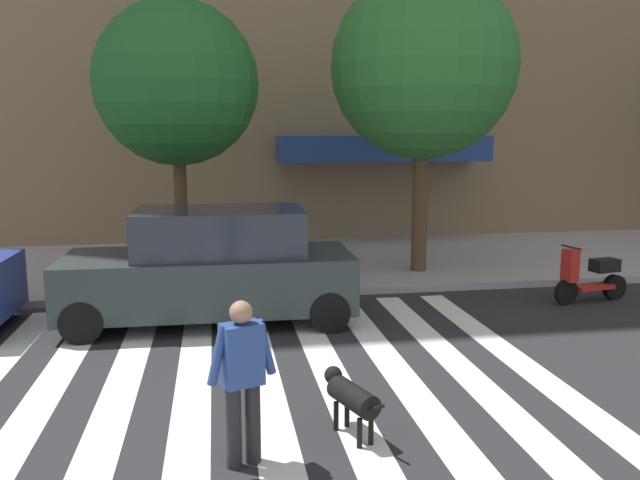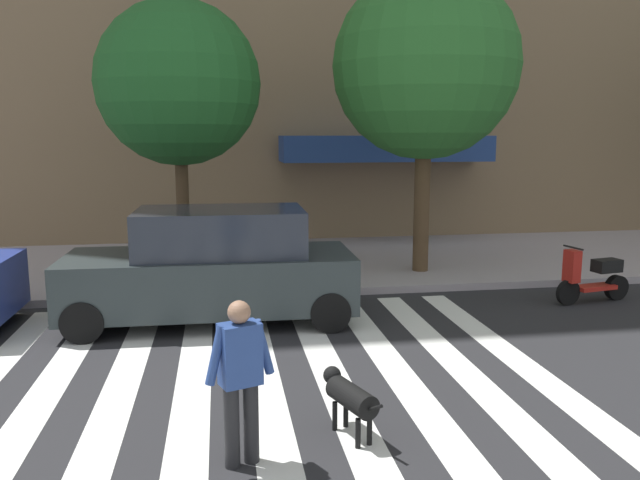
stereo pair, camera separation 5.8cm
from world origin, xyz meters
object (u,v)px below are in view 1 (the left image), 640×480
(parked_scooter, at_px, (591,277))
(street_tree_middle, at_px, (424,66))
(pedestrian_dog_walker, at_px, (242,374))
(street_tree_nearest, at_px, (177,84))
(parked_car_behind_first, at_px, (212,267))
(dog_on_leash, at_px, (350,396))

(parked_scooter, height_order, street_tree_middle, street_tree_middle)
(pedestrian_dog_walker, bearing_deg, street_tree_middle, 60.68)
(street_tree_nearest, bearing_deg, pedestrian_dog_walker, -83.29)
(street_tree_nearest, bearing_deg, parked_car_behind_first, -77.86)
(parked_car_behind_first, bearing_deg, parked_scooter, 0.71)
(dog_on_leash, bearing_deg, pedestrian_dog_walker, -159.93)
(parked_scooter, distance_m, pedestrian_dog_walker, 8.41)
(parked_scooter, xyz_separation_m, dog_on_leash, (-5.65, -4.53, -0.03))
(parked_scooter, bearing_deg, parked_car_behind_first, -179.29)
(street_tree_middle, bearing_deg, street_tree_nearest, 176.94)
(street_tree_middle, xyz_separation_m, pedestrian_dog_walker, (-4.23, -7.54, -3.64))
(street_tree_middle, bearing_deg, parked_car_behind_first, -149.34)
(street_tree_middle, distance_m, pedestrian_dog_walker, 9.38)
(street_tree_nearest, bearing_deg, dog_on_leash, -74.40)
(parked_car_behind_first, height_order, street_tree_middle, street_tree_middle)
(street_tree_nearest, relative_size, dog_on_leash, 5.53)
(pedestrian_dog_walker, bearing_deg, parked_car_behind_first, 93.34)
(parked_scooter, relative_size, pedestrian_dog_walker, 0.99)
(parked_car_behind_first, relative_size, street_tree_middle, 0.75)
(parked_car_behind_first, distance_m, parked_scooter, 7.09)
(parked_car_behind_first, height_order, street_tree_nearest, street_tree_nearest)
(parked_car_behind_first, relative_size, pedestrian_dog_walker, 2.94)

